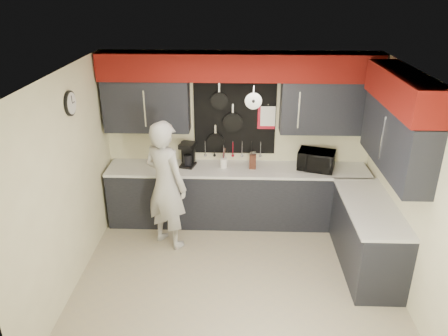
{
  "coord_description": "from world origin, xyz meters",
  "views": [
    {
      "loc": [
        0.01,
        -4.53,
        3.55
      ],
      "look_at": [
        -0.17,
        0.5,
        1.33
      ],
      "focal_mm": 35.0,
      "sensor_mm": 36.0,
      "label": 1
    }
  ],
  "objects_px": {
    "knife_block": "(253,162)",
    "person": "(166,185)",
    "microwave": "(316,160)",
    "utensil_crock": "(224,163)",
    "coffee_maker": "(188,154)"
  },
  "relations": [
    {
      "from": "knife_block",
      "to": "person",
      "type": "height_order",
      "value": "person"
    },
    {
      "from": "utensil_crock",
      "to": "knife_block",
      "type": "bearing_deg",
      "value": -2.71
    },
    {
      "from": "utensil_crock",
      "to": "coffee_maker",
      "type": "bearing_deg",
      "value": 174.09
    },
    {
      "from": "microwave",
      "to": "person",
      "type": "relative_size",
      "value": 0.28
    },
    {
      "from": "knife_block",
      "to": "person",
      "type": "relative_size",
      "value": 0.12
    },
    {
      "from": "utensil_crock",
      "to": "person",
      "type": "relative_size",
      "value": 0.08
    },
    {
      "from": "knife_block",
      "to": "person",
      "type": "bearing_deg",
      "value": -148.73
    },
    {
      "from": "knife_block",
      "to": "utensil_crock",
      "type": "bearing_deg",
      "value": -179.3
    },
    {
      "from": "coffee_maker",
      "to": "person",
      "type": "height_order",
      "value": "person"
    },
    {
      "from": "knife_block",
      "to": "coffee_maker",
      "type": "bearing_deg",
      "value": 178.92
    },
    {
      "from": "microwave",
      "to": "coffee_maker",
      "type": "relative_size",
      "value": 1.41
    },
    {
      "from": "knife_block",
      "to": "utensil_crock",
      "type": "relative_size",
      "value": 1.53
    },
    {
      "from": "knife_block",
      "to": "coffee_maker",
      "type": "xyz_separation_m",
      "value": [
        -0.97,
        0.08,
        0.08
      ]
    },
    {
      "from": "knife_block",
      "to": "utensil_crock",
      "type": "height_order",
      "value": "knife_block"
    },
    {
      "from": "knife_block",
      "to": "microwave",
      "type": "bearing_deg",
      "value": 3.36
    }
  ]
}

